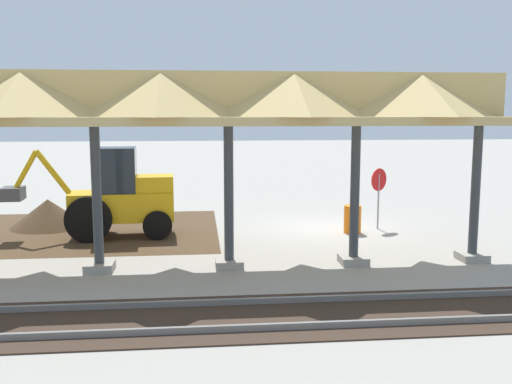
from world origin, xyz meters
The scene contains 8 objects.
ground_plane centered at (0.00, 0.00, 0.00)m, with size 120.00×120.00×0.00m, color #9E998E.
dirt_work_zone centered at (8.15, -0.28, 0.00)m, with size 8.74×7.00×0.01m, color #4C3823.
platform_canopy centered at (5.24, 4.58, 4.16)m, with size 17.35×3.20×4.90m.
rail_tracks centered at (0.00, 8.25, 0.03)m, with size 60.00×2.58×0.15m.
stop_sign centered at (-1.62, 0.31, 1.47)m, with size 0.65×0.45×2.05m.
backhoe centered at (6.92, 0.60, 1.27)m, with size 5.21×1.83×2.82m.
dirt_mound centered at (9.52, -1.15, 0.00)m, with size 5.11×5.11×1.92m, color #4C3823.
traffic_barrel centered at (-0.60, 0.83, 0.45)m, with size 0.56×0.56×0.90m, color orange.
Camera 1 is at (4.37, 18.67, 3.91)m, focal length 40.00 mm.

